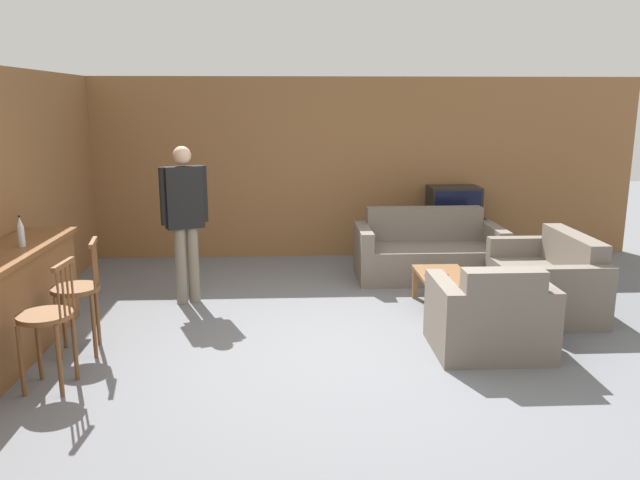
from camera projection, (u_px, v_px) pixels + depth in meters
name	position (u px, v px, depth m)	size (l,w,h in m)	color
ground_plane	(334.00, 350.00, 5.80)	(24.00, 24.00, 0.00)	slate
wall_back	(316.00, 168.00, 9.08)	(9.40, 0.08, 2.60)	olive
wall_left	(23.00, 193.00, 6.65)	(0.08, 8.66, 2.60)	olive
bar_chair_near	(48.00, 323.00, 4.91)	(0.46, 0.46, 1.05)	brown
bar_chair_mid	(78.00, 295.00, 5.62)	(0.50, 0.50, 1.05)	brown
couch_far	(428.00, 254.00, 8.13)	(1.86, 0.90, 0.88)	#70665B
armchair_near	(490.00, 319.00, 5.69)	(1.02, 0.86, 0.86)	#70665B
loveseat_right	(548.00, 281.00, 6.89)	(0.83, 1.53, 0.85)	#70665B
coffee_table	(444.00, 280.00, 6.86)	(0.54, 0.90, 0.40)	brown
tv_unit	(452.00, 240.00, 9.07)	(1.07, 0.48, 0.57)	#2D2319
tv	(454.00, 204.00, 8.95)	(0.72, 0.49, 0.50)	black
bottle	(21.00, 232.00, 5.64)	(0.06, 0.06, 0.28)	silver
book_on_table	(437.00, 275.00, 6.78)	(0.26, 0.24, 0.03)	maroon
person_by_window	(185.00, 215.00, 6.94)	(0.50, 0.31, 1.78)	#756B5B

